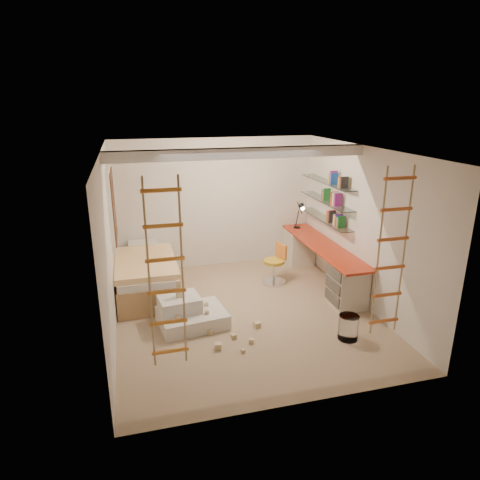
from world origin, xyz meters
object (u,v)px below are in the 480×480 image
object	(u,v)px
desk	(321,262)
bed	(146,275)
play_platform	(189,314)
swivel_chair	(275,269)

from	to	relation	value
desk	bed	bearing A→B (deg)	173.51
play_platform	desk	bearing A→B (deg)	20.22
swivel_chair	play_platform	distance (m)	2.11
bed	swivel_chair	world-z (taller)	swivel_chair
desk	swivel_chair	world-z (taller)	swivel_chair
desk	play_platform	bearing A→B (deg)	-159.78
bed	swivel_chair	distance (m)	2.35
desk	swivel_chair	size ratio (longest dim) A/B	3.70
bed	play_platform	world-z (taller)	bed
swivel_chair	play_platform	size ratio (longest dim) A/B	0.70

